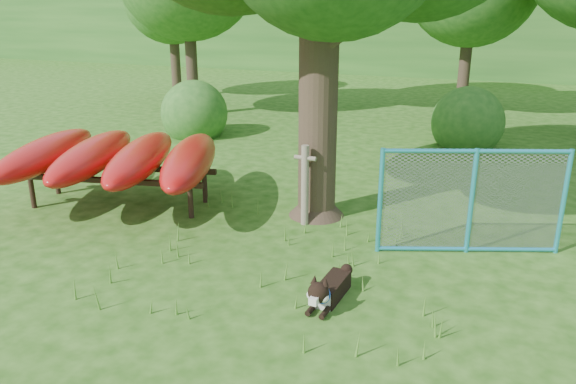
% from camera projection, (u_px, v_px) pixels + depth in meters
% --- Properties ---
extents(ground, '(80.00, 80.00, 0.00)m').
position_uv_depth(ground, '(239.00, 294.00, 7.06)').
color(ground, '#1F4B0F').
rests_on(ground, ground).
extents(wooden_post, '(0.36, 0.12, 1.34)m').
position_uv_depth(wooden_post, '(305.00, 183.00, 9.05)').
color(wooden_post, '#716554').
rests_on(wooden_post, ground).
extents(kayak_rack, '(4.48, 4.00, 1.17)m').
position_uv_depth(kayak_rack, '(116.00, 157.00, 9.86)').
color(kayak_rack, black).
rests_on(kayak_rack, ground).
extents(husky_dog, '(0.32, 1.10, 0.49)m').
position_uv_depth(husky_dog, '(328.00, 290.00, 6.80)').
color(husky_dog, black).
rests_on(husky_dog, ground).
extents(fence_section, '(2.53, 0.99, 2.60)m').
position_uv_depth(fence_section, '(471.00, 202.00, 8.00)').
color(fence_section, '#2A9DC6').
rests_on(fence_section, ground).
extents(wildflower_clump, '(0.09, 0.08, 0.20)m').
position_uv_depth(wildflower_clump, '(346.00, 276.00, 7.16)').
color(wildflower_clump, '#51852B').
rests_on(wildflower_clump, ground).
extents(shrub_left, '(1.80, 1.80, 1.80)m').
position_uv_depth(shrub_left, '(196.00, 135.00, 15.40)').
color(shrub_left, '#265C1E').
rests_on(shrub_left, ground).
extents(shrub_mid, '(1.80, 1.80, 1.80)m').
position_uv_depth(shrub_mid, '(465.00, 146.00, 14.30)').
color(shrub_mid, '#265C1E').
rests_on(shrub_mid, ground).
extents(wooded_hillside, '(80.00, 12.00, 6.00)m').
position_uv_depth(wooded_hillside, '(463.00, 10.00, 30.77)').
color(wooded_hillside, '#265C1E').
rests_on(wooded_hillside, ground).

